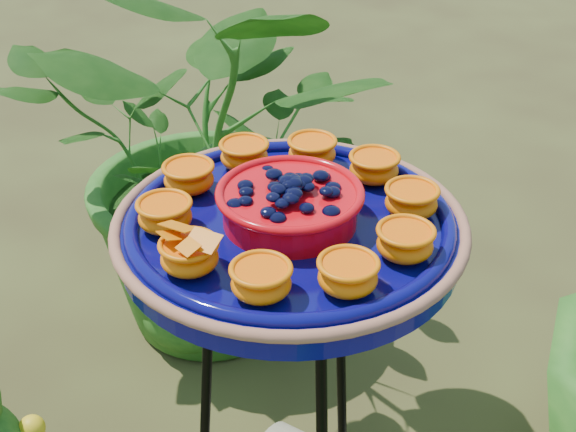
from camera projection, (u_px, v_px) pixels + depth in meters
name	position (u px, v px, depth m)	size (l,w,h in m)	color
tripod_stand	(290.00, 431.00, 1.22)	(0.33, 0.34, 0.86)	black
feeder_dish	(290.00, 223.00, 1.02)	(0.46, 0.46, 0.10)	#070753
shrub_back_left	(222.00, 153.00, 2.00)	(0.92, 0.80, 1.02)	#1C4E14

